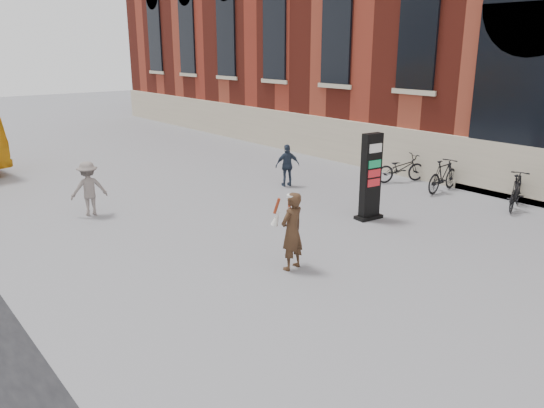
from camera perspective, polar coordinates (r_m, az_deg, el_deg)
ground at (r=11.49m, az=1.40°, el=-7.68°), size 100.00×100.00×0.00m
info_pylon at (r=15.09m, az=10.57°, el=2.88°), size 0.82×0.48×2.45m
woman at (r=11.52m, az=2.12°, el=-2.83°), size 0.73×0.68×1.75m
pedestrian_b at (r=16.18m, az=-19.11°, el=1.58°), size 1.12×0.77×1.59m
pedestrian_c at (r=18.58m, az=1.67°, el=4.18°), size 0.94×0.66×1.48m
bike_3 at (r=17.56m, az=24.78°, el=1.31°), size 1.94×1.10×1.12m
bike_5 at (r=18.77m, az=17.93°, el=2.93°), size 1.89×0.69×1.11m
bike_6 at (r=19.77m, az=13.69°, el=3.76°), size 2.03×1.32×1.01m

